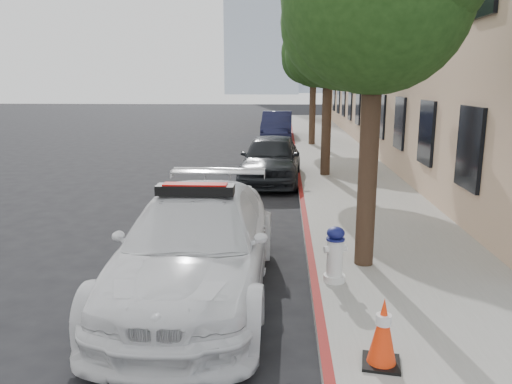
{
  "coord_description": "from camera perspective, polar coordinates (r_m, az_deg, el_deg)",
  "views": [
    {
      "loc": [
        1.58,
        -9.79,
        3.06
      ],
      "look_at": [
        1.06,
        -0.54,
        1.0
      ],
      "focal_mm": 35.0,
      "sensor_mm": 36.0,
      "label": 1
    }
  ],
  "objects": [
    {
      "name": "traffic_cone",
      "position": [
        5.52,
        14.3,
        -15.24
      ],
      "size": [
        0.45,
        0.45,
        0.75
      ],
      "rotation": [
        0.0,
        0.0,
        -0.17
      ],
      "color": "black",
      "rests_on": "sidewalk"
    },
    {
      "name": "police_car",
      "position": [
        7.3,
        -6.78,
        -5.95
      ],
      "size": [
        2.12,
        5.18,
        1.65
      ],
      "rotation": [
        0.0,
        0.0,
        -0.0
      ],
      "color": "white",
      "rests_on": "ground"
    },
    {
      "name": "parked_car_far",
      "position": [
        27.14,
        2.42,
        7.61
      ],
      "size": [
        1.64,
        4.54,
        1.49
      ],
      "primitive_type": "imported",
      "rotation": [
        0.0,
        0.0,
        -0.01
      ],
      "color": "#151736",
      "rests_on": "ground"
    },
    {
      "name": "building",
      "position": [
        26.01,
        21.1,
        15.99
      ],
      "size": [
        8.0,
        36.0,
        10.0
      ],
      "primitive_type": "cube",
      "color": "tan",
      "rests_on": "ground"
    },
    {
      "name": "tree_far",
      "position": [
        23.85,
        6.7,
        15.62
      ],
      "size": [
        3.1,
        3.0,
        5.81
      ],
      "color": "black",
      "rests_on": "sidewalk"
    },
    {
      "name": "fire_hydrant",
      "position": [
        7.49,
        9.02,
        -7.12
      ],
      "size": [
        0.36,
        0.32,
        0.84
      ],
      "rotation": [
        0.0,
        0.0,
        0.31
      ],
      "color": "white",
      "rests_on": "sidewalk"
    },
    {
      "name": "parked_car_mid",
      "position": [
        15.36,
        1.74,
        3.84
      ],
      "size": [
        1.97,
        4.44,
        1.49
      ],
      "primitive_type": "imported",
      "rotation": [
        0.0,
        0.0,
        -0.05
      ],
      "color": "black",
      "rests_on": "ground"
    },
    {
      "name": "sidewalk",
      "position": [
        20.12,
        8.96,
        3.83
      ],
      "size": [
        3.2,
        50.0,
        0.15
      ],
      "primitive_type": "cube",
      "color": "gray",
      "rests_on": "ground"
    },
    {
      "name": "tree_mid",
      "position": [
        15.87,
        8.43,
        16.37
      ],
      "size": [
        2.77,
        2.64,
        5.43
      ],
      "color": "black",
      "rests_on": "sidewalk"
    },
    {
      "name": "ground",
      "position": [
        10.38,
        -5.7,
        -4.68
      ],
      "size": [
        120.0,
        120.0,
        0.0
      ],
      "primitive_type": "plane",
      "color": "black",
      "rests_on": "ground"
    },
    {
      "name": "tower_right",
      "position": [
        146.21,
        6.48,
        19.87
      ],
      "size": [
        14.0,
        14.0,
        44.0
      ],
      "primitive_type": "cube",
      "color": "#9EA8B7",
      "rests_on": "ground"
    },
    {
      "name": "curb_strip",
      "position": [
        20.02,
        4.57,
        3.91
      ],
      "size": [
        0.12,
        50.0,
        0.15
      ],
      "primitive_type": "cube",
      "color": "maroon",
      "rests_on": "ground"
    }
  ]
}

